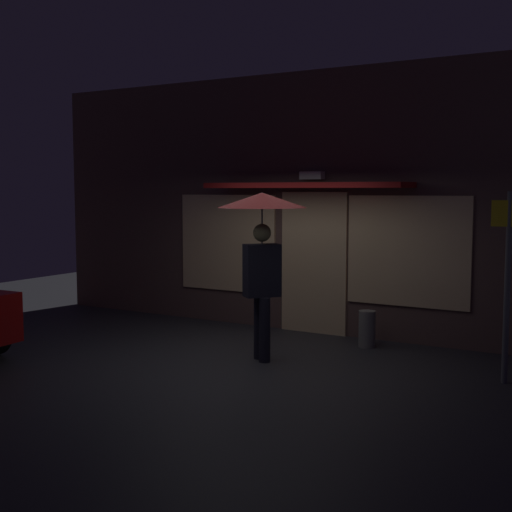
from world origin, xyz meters
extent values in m
plane|color=#2D2D33|center=(0.00, 0.00, 0.00)|extent=(18.00, 18.00, 0.00)
cube|color=brown|center=(0.00, 2.35, 2.03)|extent=(10.22, 0.30, 4.05)
cube|color=#F9D199|center=(0.00, 2.18, 1.10)|extent=(1.10, 0.04, 2.20)
cube|color=#F9D199|center=(-1.60, 2.18, 1.35)|extent=(1.82, 0.04, 1.60)
cube|color=#F9D199|center=(1.49, 2.18, 1.35)|extent=(1.82, 0.04, 1.60)
cube|color=white|center=(0.00, 2.10, 2.45)|extent=(0.36, 0.16, 0.12)
cube|color=maroon|center=(0.00, 1.85, 2.30)|extent=(3.20, 0.70, 0.08)
cylinder|color=black|center=(0.11, 0.33, 0.42)|extent=(0.15, 0.15, 0.85)
cylinder|color=black|center=(0.26, 0.20, 0.42)|extent=(0.15, 0.15, 0.85)
cube|color=black|center=(0.18, 0.26, 1.19)|extent=(0.48, 0.51, 0.68)
cube|color=silver|center=(0.28, 0.34, 1.19)|extent=(0.11, 0.12, 0.55)
cube|color=#721966|center=(0.28, 0.35, 1.17)|extent=(0.05, 0.05, 0.44)
sphere|color=tan|center=(0.18, 0.26, 1.68)|extent=(0.23, 0.23, 0.23)
cylinder|color=slate|center=(0.18, 0.26, 1.71)|extent=(0.02, 0.02, 0.97)
cone|color=#4C0C0C|center=(0.18, 0.26, 2.10)|extent=(1.16, 1.16, 0.19)
cylinder|color=#595B60|center=(3.13, 0.77, 1.11)|extent=(0.07, 0.07, 2.21)
cube|color=gold|center=(3.13, 0.75, 1.96)|extent=(0.40, 0.02, 0.30)
cylinder|color=slate|center=(1.10, 1.66, 0.26)|extent=(0.24, 0.24, 0.52)
camera|label=1|loc=(4.58, -7.34, 2.23)|focal=47.82mm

